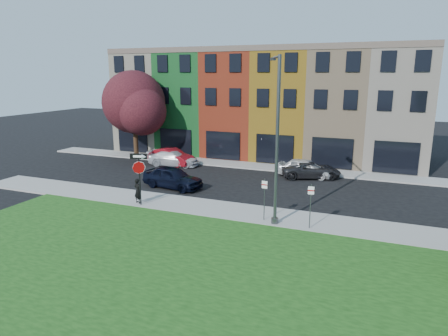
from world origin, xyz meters
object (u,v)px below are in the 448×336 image
at_px(stop_sign, 139,169).
at_px(sedan_near, 173,177).
at_px(man, 138,191).
at_px(street_lamp, 276,142).

distance_m(stop_sign, sedan_near, 4.76).
relative_size(stop_sign, man, 2.06).
bearing_deg(sedan_near, street_lamp, -106.90).
height_order(man, sedan_near, man).
bearing_deg(stop_sign, street_lamp, -16.52).
bearing_deg(sedan_near, man, -172.67).
relative_size(man, street_lamp, 0.18).
relative_size(stop_sign, sedan_near, 0.68).
relative_size(man, sedan_near, 0.33).
relative_size(stop_sign, street_lamp, 0.37).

